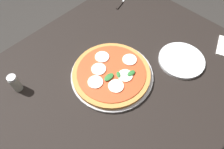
{
  "coord_description": "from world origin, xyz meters",
  "views": [
    {
      "loc": [
        -0.38,
        -0.34,
        1.52
      ],
      "look_at": [
        -0.01,
        0.01,
        0.77
      ],
      "focal_mm": 33.54,
      "sensor_mm": 36.0,
      "label": 1
    }
  ],
  "objects_px": {
    "pizza": "(111,73)",
    "plate_white": "(181,60)",
    "serving_tray": "(112,75)",
    "pepper_shaker": "(15,83)",
    "dining_table": "(116,89)",
    "knife": "(122,3)"
  },
  "relations": [
    {
      "from": "plate_white",
      "to": "pepper_shaker",
      "type": "height_order",
      "value": "pepper_shaker"
    },
    {
      "from": "dining_table",
      "to": "pizza",
      "type": "relative_size",
      "value": 3.63
    },
    {
      "from": "plate_white",
      "to": "dining_table",
      "type": "bearing_deg",
      "value": 149.23
    },
    {
      "from": "dining_table",
      "to": "serving_tray",
      "type": "relative_size",
      "value": 3.4
    },
    {
      "from": "dining_table",
      "to": "plate_white",
      "type": "distance_m",
      "value": 0.33
    },
    {
      "from": "dining_table",
      "to": "serving_tray",
      "type": "bearing_deg",
      "value": 128.87
    },
    {
      "from": "pizza",
      "to": "knife",
      "type": "height_order",
      "value": "pizza"
    },
    {
      "from": "knife",
      "to": "pepper_shaker",
      "type": "relative_size",
      "value": 1.94
    },
    {
      "from": "plate_white",
      "to": "serving_tray",
      "type": "bearing_deg",
      "value": 148.18
    },
    {
      "from": "knife",
      "to": "plate_white",
      "type": "bearing_deg",
      "value": -104.22
    },
    {
      "from": "pepper_shaker",
      "to": "dining_table",
      "type": "bearing_deg",
      "value": -37.82
    },
    {
      "from": "pizza",
      "to": "pepper_shaker",
      "type": "bearing_deg",
      "value": 142.52
    },
    {
      "from": "pizza",
      "to": "serving_tray",
      "type": "bearing_deg",
      "value": -9.49
    },
    {
      "from": "dining_table",
      "to": "knife",
      "type": "relative_size",
      "value": 7.52
    },
    {
      "from": "pizza",
      "to": "plate_white",
      "type": "xyz_separation_m",
      "value": [
        0.28,
        -0.17,
        -0.02
      ]
    },
    {
      "from": "knife",
      "to": "serving_tray",
      "type": "bearing_deg",
      "value": -142.61
    },
    {
      "from": "serving_tray",
      "to": "pepper_shaker",
      "type": "distance_m",
      "value": 0.4
    },
    {
      "from": "serving_tray",
      "to": "plate_white",
      "type": "distance_m",
      "value": 0.33
    },
    {
      "from": "pizza",
      "to": "plate_white",
      "type": "bearing_deg",
      "value": -31.59
    },
    {
      "from": "dining_table",
      "to": "pizza",
      "type": "bearing_deg",
      "value": 135.45
    },
    {
      "from": "plate_white",
      "to": "pepper_shaker",
      "type": "xyz_separation_m",
      "value": [
        -0.6,
        0.41,
        0.03
      ]
    },
    {
      "from": "pizza",
      "to": "plate_white",
      "type": "distance_m",
      "value": 0.33
    }
  ]
}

